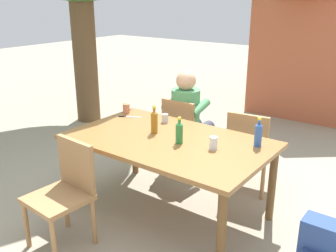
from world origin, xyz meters
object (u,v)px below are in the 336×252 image
at_px(chair_far_right, 250,147).
at_px(cup_terracotta, 126,109).
at_px(chair_far_left, 184,131).
at_px(bottle_green, 179,132).
at_px(cup_steel, 165,118).
at_px(cup_glass, 213,143).
at_px(backpack_by_near_side, 322,250).
at_px(person_in_white_shirt, 189,115).
at_px(brick_kiosk, 316,35).
at_px(table_knife, 128,117).
at_px(bottle_blue, 258,134).
at_px(bottle_amber, 154,121).
at_px(chair_near_left, 66,188).
at_px(dining_table, 168,147).

distance_m(chair_far_right, cup_terracotta, 1.36).
distance_m(chair_far_left, chair_far_right, 0.82).
bearing_deg(bottle_green, cup_steel, 139.19).
distance_m(cup_glass, backpack_by_near_side, 1.13).
distance_m(person_in_white_shirt, cup_terracotta, 0.75).
bearing_deg(cup_steel, chair_far_left, 102.05).
height_order(cup_glass, brick_kiosk, brick_kiosk).
distance_m(chair_far_left, backpack_by_near_side, 2.02).
height_order(chair_far_right, person_in_white_shirt, person_in_white_shirt).
relative_size(person_in_white_shirt, table_knife, 5.32).
height_order(bottle_blue, brick_kiosk, brick_kiosk).
bearing_deg(cup_glass, bottle_green, -168.77).
bearing_deg(bottle_blue, cup_terracotta, 178.64).
distance_m(cup_terracotta, brick_kiosk, 3.94).
distance_m(cup_terracotta, backpack_by_near_side, 2.33).
bearing_deg(backpack_by_near_side, person_in_white_shirt, 151.67).
distance_m(bottle_blue, backpack_by_near_side, 1.01).
xyz_separation_m(bottle_green, cup_steel, (-0.44, 0.38, -0.06)).
height_order(person_in_white_shirt, cup_glass, person_in_white_shirt).
relative_size(bottle_blue, bottle_amber, 0.97).
bearing_deg(chair_far_left, bottle_amber, -75.19).
distance_m(cup_glass, table_knife, 1.18).
xyz_separation_m(table_knife, backpack_by_near_side, (2.12, -0.28, -0.54)).
xyz_separation_m(bottle_green, bottle_amber, (-0.33, 0.08, 0.01)).
bearing_deg(cup_glass, chair_far_left, 136.30).
bearing_deg(table_knife, cup_terracotta, 138.67).
height_order(chair_far_left, brick_kiosk, brick_kiosk).
bearing_deg(person_in_white_shirt, chair_far_left, -90.10).
bearing_deg(cup_terracotta, backpack_by_near_side, -9.54).
bearing_deg(bottle_blue, table_knife, -177.70).
xyz_separation_m(bottle_amber, backpack_by_near_side, (1.60, -0.07, -0.65)).
distance_m(bottle_green, cup_steel, 0.58).
relative_size(chair_far_left, person_in_white_shirt, 0.74).
bearing_deg(chair_near_left, chair_far_left, 90.18).
height_order(cup_steel, cup_glass, cup_glass).
xyz_separation_m(chair_near_left, cup_terracotta, (-0.42, 1.19, 0.31)).
distance_m(bottle_blue, cup_terracotta, 1.53).
height_order(table_knife, brick_kiosk, brick_kiosk).
xyz_separation_m(bottle_blue, bottle_green, (-0.57, -0.34, -0.01)).
bearing_deg(dining_table, bottle_green, -10.97).
xyz_separation_m(dining_table, bottle_amber, (-0.19, 0.05, 0.19)).
bearing_deg(bottle_blue, cup_steel, 177.92).
height_order(dining_table, chair_far_left, chair_far_left).
bearing_deg(dining_table, cup_steel, 130.35).
relative_size(bottle_green, backpack_by_near_side, 0.53).
relative_size(bottle_blue, brick_kiosk, 0.10).
xyz_separation_m(cup_glass, brick_kiosk, (-0.46, 4.15, 0.51)).
relative_size(chair_far_right, brick_kiosk, 0.35).
height_order(chair_far_right, table_knife, chair_far_right).
relative_size(dining_table, cup_glass, 16.75).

